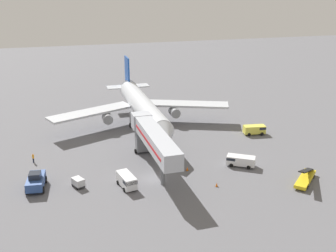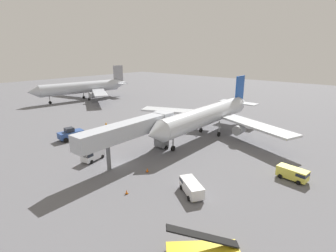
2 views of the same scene
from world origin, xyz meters
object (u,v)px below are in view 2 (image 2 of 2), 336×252
object	(u,v)px
belt_loader_truck	(202,248)
ground_crew_worker_foreground	(106,125)
service_van_mid_right	(293,173)
baggage_cart_far_left	(81,144)
airplane_at_gate	(209,115)
safety_cone_alpha	(147,170)
service_van_far_center	(92,154)
pushback_tug	(71,134)
safety_cone_bravo	(127,192)
airplane_background	(84,87)
jet_bridge	(135,130)
service_van_outer_right	(191,187)

from	to	relation	value
belt_loader_truck	ground_crew_worker_foreground	size ratio (longest dim) A/B	3.63
service_van_mid_right	ground_crew_worker_foreground	world-z (taller)	service_van_mid_right
service_van_mid_right	baggage_cart_far_left	size ratio (longest dim) A/B	1.94
airplane_at_gate	ground_crew_worker_foreground	xyz separation A→B (m)	(-22.49, -13.06, -4.03)
safety_cone_alpha	service_van_far_center	bearing A→B (deg)	-163.90
pushback_tug	baggage_cart_far_left	size ratio (longest dim) A/B	2.32
airplane_at_gate	belt_loader_truck	bearing A→B (deg)	-58.90
baggage_cart_far_left	safety_cone_bravo	distance (m)	21.71
belt_loader_truck	ground_crew_worker_foreground	bearing A→B (deg)	155.12
baggage_cart_far_left	airplane_background	world-z (taller)	airplane_background
airplane_background	safety_cone_bravo	bearing A→B (deg)	-28.00
pushback_tug	baggage_cart_far_left	distance (m)	6.47
pushback_tug	safety_cone_alpha	world-z (taller)	pushback_tug
ground_crew_worker_foreground	baggage_cart_far_left	bearing A→B (deg)	-58.34
pushback_tug	service_van_far_center	bearing A→B (deg)	-13.98
ground_crew_worker_foreground	safety_cone_bravo	world-z (taller)	ground_crew_worker_foreground
service_van_far_center	baggage_cart_far_left	size ratio (longest dim) A/B	1.96
jet_bridge	service_van_far_center	size ratio (longest dim) A/B	4.50
ground_crew_worker_foreground	safety_cone_alpha	world-z (taller)	ground_crew_worker_foreground
jet_bridge	pushback_tug	size ratio (longest dim) A/B	3.81
airplane_at_gate	baggage_cart_far_left	bearing A→B (deg)	-122.29
safety_cone_alpha	ground_crew_worker_foreground	bearing A→B (deg)	157.70
airplane_at_gate	jet_bridge	xyz separation A→B (m)	(-2.61, -21.04, 0.72)
service_van_outer_right	safety_cone_bravo	bearing A→B (deg)	-138.25
pushback_tug	service_van_far_center	distance (m)	14.07
airplane_at_gate	jet_bridge	size ratio (longest dim) A/B	1.91
belt_loader_truck	safety_cone_alpha	size ratio (longest dim) A/B	8.91
airplane_at_gate	pushback_tug	xyz separation A→B (m)	(-21.78, -23.20, -3.65)
service_van_outer_right	baggage_cart_far_left	xyz separation A→B (m)	(-27.69, -0.32, -0.25)
baggage_cart_far_left	ground_crew_worker_foreground	xyz separation A→B (m)	(-7.03, 11.40, 0.12)
belt_loader_truck	service_van_outer_right	size ratio (longest dim) A/B	1.25
service_van_far_center	safety_cone_bravo	world-z (taller)	service_van_far_center
safety_cone_bravo	service_van_outer_right	bearing A→B (deg)	41.75
belt_loader_truck	safety_cone_alpha	xyz separation A→B (m)	(-16.85, 9.17, -0.42)
safety_cone_alpha	service_van_outer_right	bearing A→B (deg)	-4.24
jet_bridge	airplane_background	world-z (taller)	airplane_background
ground_crew_worker_foreground	safety_cone_bravo	distance (m)	32.79
airplane_at_gate	service_van_mid_right	size ratio (longest dim) A/B	8.70
service_van_far_center	airplane_background	size ratio (longest dim) A/B	0.11
service_van_mid_right	baggage_cart_far_left	bearing A→B (deg)	-159.63
jet_bridge	pushback_tug	distance (m)	19.78
jet_bridge	service_van_far_center	bearing A→B (deg)	-134.83
airplane_at_gate	baggage_cart_far_left	world-z (taller)	airplane_at_gate
airplane_background	belt_loader_truck	bearing A→B (deg)	-25.18
service_van_mid_right	ground_crew_worker_foreground	distance (m)	44.46
jet_bridge	pushback_tug	bearing A→B (deg)	-173.58
jet_bridge	service_van_mid_right	xyz separation A→B (m)	(24.51, 10.45, -4.58)
belt_loader_truck	airplane_background	world-z (taller)	airplane_background
jet_bridge	service_van_outer_right	xyz separation A→B (m)	(14.84, -3.10, -4.62)
pushback_tug	ground_crew_worker_foreground	bearing A→B (deg)	94.01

